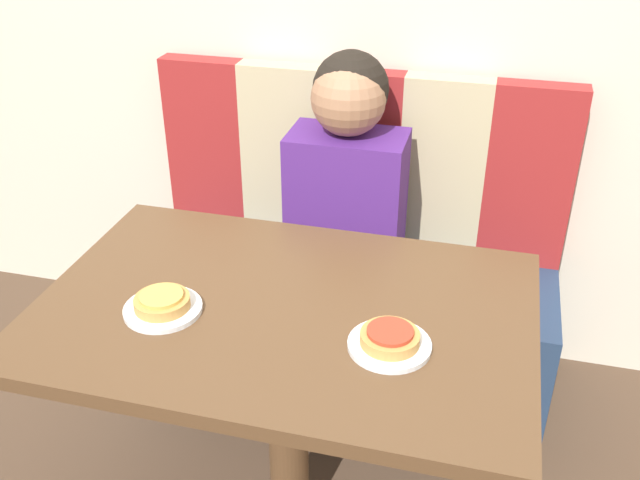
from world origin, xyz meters
The scene contains 8 objects.
booth_seat centered at (0.00, 0.63, 0.21)m, with size 1.31×0.47×0.42m.
booth_backrest centered at (0.00, 0.82, 0.71)m, with size 1.31×0.08×0.58m.
dining_table centered at (0.00, 0.00, 0.62)m, with size 1.10×0.74×0.70m.
person centered at (0.00, 0.63, 0.78)m, with size 0.34×0.24×0.68m.
plate_left centered at (-0.25, -0.09, 0.71)m, with size 0.17×0.17×0.01m.
plate_right centered at (0.25, -0.09, 0.71)m, with size 0.17×0.17×0.01m.
pizza_left centered at (-0.25, -0.09, 0.73)m, with size 0.12×0.12×0.03m.
pizza_right centered at (0.25, -0.09, 0.73)m, with size 0.12×0.12×0.03m.
Camera 1 is at (0.40, -1.24, 1.62)m, focal length 40.00 mm.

